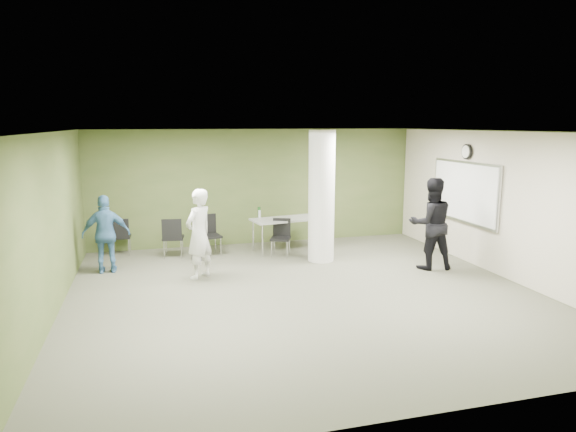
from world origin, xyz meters
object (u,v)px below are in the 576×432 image
object	(u,v)px
folding_table	(286,220)
chair_back_left	(120,234)
woman_white	(199,234)
man_black	(431,224)
man_blue	(106,234)

from	to	relation	value
folding_table	chair_back_left	distance (m)	3.74
woman_white	man_black	distance (m)	4.64
folding_table	man_blue	xyz separation A→B (m)	(-3.88, -0.79, 0.06)
folding_table	man_black	world-z (taller)	man_black
woman_white	man_blue	world-z (taller)	woman_white
man_blue	chair_back_left	bearing A→B (deg)	-98.63
woman_white	folding_table	bearing A→B (deg)	174.34
chair_back_left	man_blue	distance (m)	1.38
man_black	chair_back_left	bearing A→B (deg)	-16.01
man_blue	man_black	bearing A→B (deg)	166.75
chair_back_left	woman_white	bearing A→B (deg)	127.64
folding_table	man_black	distance (m)	3.31
folding_table	woman_white	distance (m)	2.71
woman_white	man_black	size ratio (longest dim) A/B	0.93
man_blue	woman_white	bearing A→B (deg)	153.11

